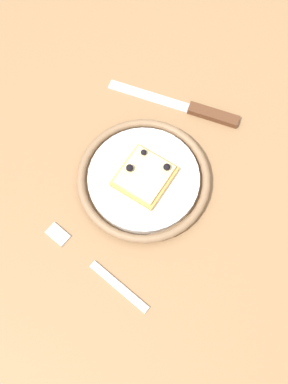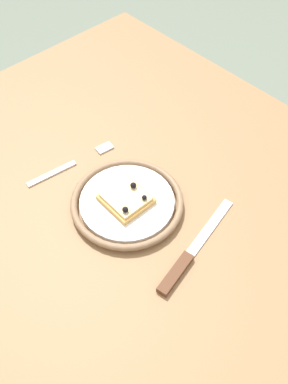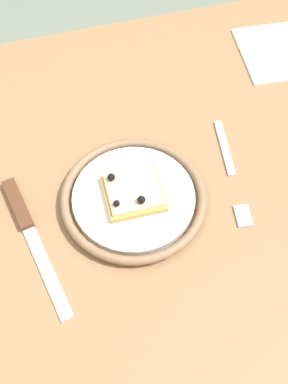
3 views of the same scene
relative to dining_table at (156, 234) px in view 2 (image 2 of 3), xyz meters
name	(u,v)px [view 2 (image 2 of 3)]	position (x,y,z in m)	size (l,w,h in m)	color
ground_plane	(152,342)	(0.00, 0.00, -0.66)	(6.00, 6.00, 0.00)	slate
dining_table	(156,234)	(0.00, 0.00, 0.00)	(1.18, 0.88, 0.74)	#936D47
plate	(127,202)	(-0.05, -0.04, 0.10)	(0.22, 0.22, 0.02)	white
pizza_slice_near	(126,198)	(-0.05, -0.04, 0.11)	(0.09, 0.08, 0.03)	tan
knife	(185,260)	(0.12, -0.04, 0.09)	(0.07, 0.24, 0.01)	silver
fork	(72,164)	(-0.21, -0.05, 0.09)	(0.05, 0.20, 0.00)	silver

